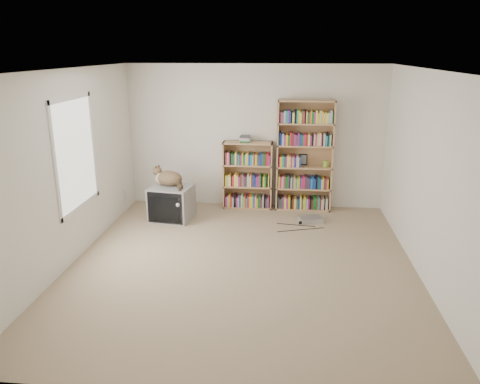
# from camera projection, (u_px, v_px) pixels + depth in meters

# --- Properties ---
(floor) EXTENTS (4.50, 5.00, 0.01)m
(floor) POSITION_uv_depth(u_px,v_px,m) (242.00, 264.00, 6.20)
(floor) COLOR tan
(floor) RESTS_ON ground
(wall_back) EXTENTS (4.50, 0.02, 2.50)m
(wall_back) POSITION_uv_depth(u_px,v_px,m) (255.00, 137.00, 8.22)
(wall_back) COLOR silver
(wall_back) RESTS_ON floor
(wall_front) EXTENTS (4.50, 0.02, 2.50)m
(wall_front) POSITION_uv_depth(u_px,v_px,m) (210.00, 257.00, 3.46)
(wall_front) COLOR silver
(wall_front) RESTS_ON floor
(wall_left) EXTENTS (0.02, 5.00, 2.50)m
(wall_left) POSITION_uv_depth(u_px,v_px,m) (69.00, 168.00, 6.05)
(wall_left) COLOR silver
(wall_left) RESTS_ON floor
(wall_right) EXTENTS (0.02, 5.00, 2.50)m
(wall_right) POSITION_uv_depth(u_px,v_px,m) (428.00, 177.00, 5.63)
(wall_right) COLOR silver
(wall_right) RESTS_ON floor
(ceiling) EXTENTS (4.50, 5.00, 0.02)m
(ceiling) POSITION_uv_depth(u_px,v_px,m) (242.00, 69.00, 5.47)
(ceiling) COLOR white
(ceiling) RESTS_ON wall_back
(window) EXTENTS (0.02, 1.22, 1.52)m
(window) POSITION_uv_depth(u_px,v_px,m) (76.00, 154.00, 6.19)
(window) COLOR white
(window) RESTS_ON wall_left
(crt_tv) EXTENTS (0.73, 0.67, 0.57)m
(crt_tv) POSITION_uv_depth(u_px,v_px,m) (172.00, 203.00, 7.78)
(crt_tv) COLOR gray
(crt_tv) RESTS_ON floor
(cat) EXTENTS (0.64, 0.62, 0.54)m
(cat) POSITION_uv_depth(u_px,v_px,m) (171.00, 181.00, 7.67)
(cat) COLOR #362416
(cat) RESTS_ON crt_tv
(bookcase_tall) EXTENTS (0.96, 0.30, 1.92)m
(bookcase_tall) POSITION_uv_depth(u_px,v_px,m) (304.00, 159.00, 8.10)
(bookcase_tall) COLOR tan
(bookcase_tall) RESTS_ON floor
(bookcase_short) EXTENTS (0.86, 0.30, 1.19)m
(bookcase_short) POSITION_uv_depth(u_px,v_px,m) (248.00, 178.00, 8.30)
(bookcase_short) COLOR tan
(bookcase_short) RESTS_ON floor
(book_stack) EXTENTS (0.19, 0.25, 0.11)m
(book_stack) POSITION_uv_depth(u_px,v_px,m) (244.00, 139.00, 8.11)
(book_stack) COLOR red
(book_stack) RESTS_ON bookcase_short
(green_mug) EXTENTS (0.10, 0.10, 0.11)m
(green_mug) POSITION_uv_depth(u_px,v_px,m) (326.00, 164.00, 8.07)
(green_mug) COLOR #7EB232
(green_mug) RESTS_ON bookcase_tall
(framed_print) EXTENTS (0.14, 0.05, 0.19)m
(framed_print) POSITION_uv_depth(u_px,v_px,m) (303.00, 159.00, 8.19)
(framed_print) COLOR black
(framed_print) RESTS_ON bookcase_tall
(dvd_player) EXTENTS (0.43, 0.36, 0.08)m
(dvd_player) POSITION_uv_depth(u_px,v_px,m) (310.00, 220.00, 7.70)
(dvd_player) COLOR silver
(dvd_player) RESTS_ON floor
(wall_outlet) EXTENTS (0.01, 0.08, 0.13)m
(wall_outlet) POSITION_uv_depth(u_px,v_px,m) (125.00, 193.00, 8.18)
(wall_outlet) COLOR silver
(wall_outlet) RESTS_ON wall_left
(floor_cables) EXTENTS (1.20, 0.70, 0.01)m
(floor_cables) POSITION_uv_depth(u_px,v_px,m) (265.00, 230.00, 7.35)
(floor_cables) COLOR black
(floor_cables) RESTS_ON floor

